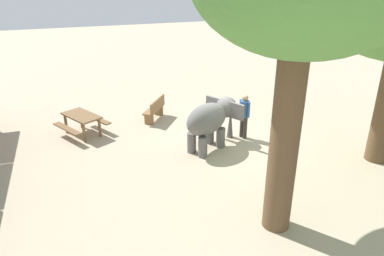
# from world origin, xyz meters

# --- Properties ---
(ground_plane) EXTENTS (60.00, 60.00, 0.00)m
(ground_plane) POSITION_xyz_m (0.00, 0.00, 0.00)
(ground_plane) COLOR #BAA88C
(elephant) EXTENTS (1.97, 2.25, 1.62)m
(elephant) POSITION_xyz_m (-0.13, 0.86, 1.03)
(elephant) COLOR slate
(elephant) RESTS_ON ground_plane
(person_handler) EXTENTS (0.49, 0.32, 1.62)m
(person_handler) POSITION_xyz_m (0.20, -0.52, 0.95)
(person_handler) COLOR #3F3833
(person_handler) RESTS_ON ground_plane
(wooden_bench) EXTENTS (1.37, 1.14, 0.88)m
(wooden_bench) POSITION_xyz_m (2.87, 2.06, 0.47)
(wooden_bench) COLOR olive
(wooden_bench) RESTS_ON ground_plane
(picnic_table_near) EXTENTS (2.03, 2.02, 0.78)m
(picnic_table_near) POSITION_xyz_m (2.33, 4.90, 0.59)
(picnic_table_near) COLOR brown
(picnic_table_near) RESTS_ON ground_plane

